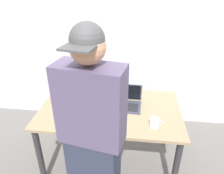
# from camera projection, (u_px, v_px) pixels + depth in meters

# --- Properties ---
(ground_plane) EXTENTS (8.00, 8.00, 0.00)m
(ground_plane) POSITION_uv_depth(u_px,v_px,m) (110.00, 160.00, 2.54)
(ground_plane) COLOR slate
(ground_plane) RESTS_ON ground
(desk) EXTENTS (1.45, 0.88, 0.74)m
(desk) POSITION_uv_depth(u_px,v_px,m) (110.00, 115.00, 2.24)
(desk) COLOR #9E8460
(desk) RESTS_ON ground
(laptop) EXTENTS (0.33, 0.29, 0.21)m
(laptop) POSITION_uv_depth(u_px,v_px,m) (126.00, 101.00, 2.24)
(laptop) COLOR #383D4C
(laptop) RESTS_ON desk
(beer_bottle_green) EXTENTS (0.06, 0.06, 0.32)m
(beer_bottle_green) POSITION_uv_depth(u_px,v_px,m) (68.00, 84.00, 2.42)
(beer_bottle_green) COLOR #1E5123
(beer_bottle_green) RESTS_ON desk
(beer_bottle_brown) EXTENTS (0.07, 0.07, 0.31)m
(beer_bottle_brown) POSITION_uv_depth(u_px,v_px,m) (72.00, 88.00, 2.34)
(beer_bottle_brown) COLOR #472B14
(beer_bottle_brown) RESTS_ON desk
(beer_bottle_amber) EXTENTS (0.06, 0.06, 0.32)m
(beer_bottle_amber) POSITION_uv_depth(u_px,v_px,m) (62.00, 86.00, 2.37)
(beer_bottle_amber) COLOR brown
(beer_bottle_amber) RESTS_ON desk
(person_figure) EXTENTS (0.48, 0.34, 1.75)m
(person_figure) POSITION_uv_depth(u_px,v_px,m) (93.00, 142.00, 1.52)
(person_figure) COLOR #2D3347
(person_figure) RESTS_ON ground
(coffee_mug) EXTENTS (0.12, 0.09, 0.08)m
(coffee_mug) POSITION_uv_depth(u_px,v_px,m) (155.00, 123.00, 1.91)
(coffee_mug) COLOR white
(coffee_mug) RESTS_ON desk
(back_wall) EXTENTS (6.00, 0.10, 2.60)m
(back_wall) POSITION_uv_depth(u_px,v_px,m) (119.00, 33.00, 2.78)
(back_wall) COLOR silver
(back_wall) RESTS_ON ground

